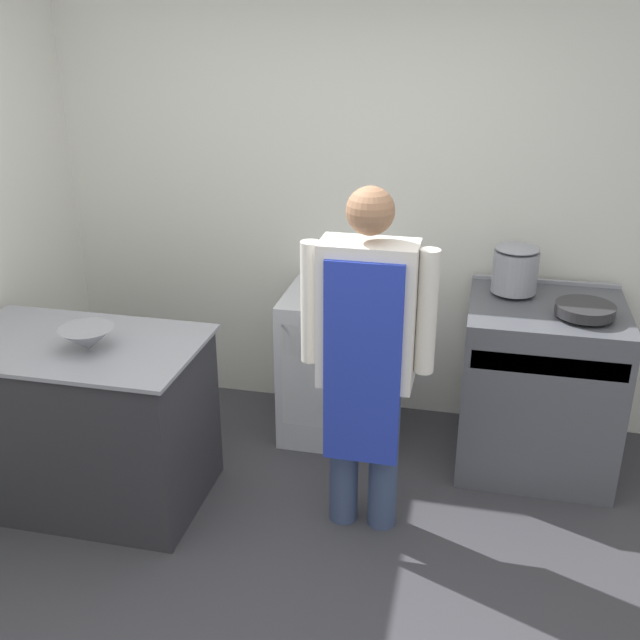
% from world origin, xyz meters
% --- Properties ---
extents(ground_plane, '(14.00, 14.00, 0.00)m').
position_xyz_m(ground_plane, '(0.00, 0.00, 0.00)').
color(ground_plane, '#38383D').
extents(wall_back, '(8.00, 0.05, 2.70)m').
position_xyz_m(wall_back, '(0.00, 1.93, 1.35)').
color(wall_back, silver).
rests_on(wall_back, ground_plane).
extents(prep_counter, '(1.22, 0.75, 0.87)m').
position_xyz_m(prep_counter, '(-1.02, 0.63, 0.44)').
color(prep_counter, '#2D2D33').
rests_on(prep_counter, ground_plane).
extents(stove, '(0.81, 0.75, 0.96)m').
position_xyz_m(stove, '(1.23, 1.48, 0.47)').
color(stove, '#4C4F56').
rests_on(stove, ground_plane).
extents(fridge_unit, '(0.58, 0.62, 0.88)m').
position_xyz_m(fridge_unit, '(0.08, 1.57, 0.44)').
color(fridge_unit, silver).
rests_on(fridge_unit, ground_plane).
extents(person_cook, '(0.61, 0.24, 1.69)m').
position_xyz_m(person_cook, '(0.39, 0.72, 0.95)').
color(person_cook, '#38476B').
rests_on(person_cook, ground_plane).
extents(mixing_bowl, '(0.26, 0.26, 0.11)m').
position_xyz_m(mixing_bowl, '(-0.92, 0.58, 0.93)').
color(mixing_bowl, gray).
rests_on(mixing_bowl, prep_counter).
extents(stock_pot, '(0.24, 0.24, 0.26)m').
position_xyz_m(stock_pot, '(1.05, 1.61, 1.09)').
color(stock_pot, gray).
rests_on(stock_pot, stove).
extents(saute_pan, '(0.29, 0.29, 0.05)m').
position_xyz_m(saute_pan, '(1.39, 1.35, 0.98)').
color(saute_pan, '#262628').
rests_on(saute_pan, stove).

